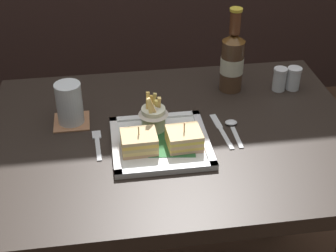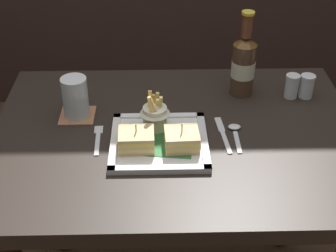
# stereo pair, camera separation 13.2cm
# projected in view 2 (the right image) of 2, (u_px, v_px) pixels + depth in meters

# --- Properties ---
(dining_table) EXTENTS (1.03, 0.75, 0.74)m
(dining_table) POSITION_uv_depth(u_px,v_px,m) (176.00, 178.00, 1.46)
(dining_table) COLOR black
(dining_table) RESTS_ON ground_plane
(square_plate) EXTENTS (0.26, 0.26, 0.02)m
(square_plate) POSITION_uv_depth(u_px,v_px,m) (159.00, 142.00, 1.32)
(square_plate) COLOR white
(square_plate) RESTS_ON dining_table
(sandwich_half_left) EXTENTS (0.09, 0.08, 0.07)m
(sandwich_half_left) POSITION_uv_depth(u_px,v_px,m) (136.00, 140.00, 1.28)
(sandwich_half_left) COLOR tan
(sandwich_half_left) RESTS_ON square_plate
(sandwich_half_right) EXTENTS (0.09, 0.08, 0.07)m
(sandwich_half_right) POSITION_uv_depth(u_px,v_px,m) (182.00, 139.00, 1.28)
(sandwich_half_right) COLOR tan
(sandwich_half_right) RESTS_ON square_plate
(fries_cup) EXTENTS (0.08, 0.08, 0.11)m
(fries_cup) POSITION_uv_depth(u_px,v_px,m) (155.00, 113.00, 1.34)
(fries_cup) COLOR silver
(fries_cup) RESTS_ON square_plate
(beer_bottle) EXTENTS (0.07, 0.07, 0.27)m
(beer_bottle) POSITION_uv_depth(u_px,v_px,m) (244.00, 64.00, 1.49)
(beer_bottle) COLOR #4D3423
(beer_bottle) RESTS_ON dining_table
(drink_coaster) EXTENTS (0.10, 0.10, 0.00)m
(drink_coaster) POSITION_uv_depth(u_px,v_px,m) (78.00, 115.00, 1.43)
(drink_coaster) COLOR #A16B49
(drink_coaster) RESTS_ON dining_table
(water_glass) EXTENTS (0.07, 0.07, 0.12)m
(water_glass) POSITION_uv_depth(u_px,v_px,m) (76.00, 100.00, 1.41)
(water_glass) COLOR silver
(water_glass) RESTS_ON dining_table
(fork) EXTENTS (0.03, 0.14, 0.00)m
(fork) POSITION_uv_depth(u_px,v_px,m) (98.00, 138.00, 1.34)
(fork) COLOR silver
(fork) RESTS_ON dining_table
(knife) EXTENTS (0.03, 0.17, 0.00)m
(knife) POSITION_uv_depth(u_px,v_px,m) (223.00, 133.00, 1.36)
(knife) COLOR silver
(knife) RESTS_ON dining_table
(spoon) EXTENTS (0.04, 0.13, 0.01)m
(spoon) POSITION_uv_depth(u_px,v_px,m) (235.00, 131.00, 1.36)
(spoon) COLOR silver
(spoon) RESTS_ON dining_table
(salt_shaker) EXTENTS (0.04, 0.04, 0.07)m
(salt_shaker) POSITION_uv_depth(u_px,v_px,m) (292.00, 87.00, 1.51)
(salt_shaker) COLOR silver
(salt_shaker) RESTS_ON dining_table
(pepper_shaker) EXTENTS (0.04, 0.04, 0.07)m
(pepper_shaker) POSITION_uv_depth(u_px,v_px,m) (306.00, 87.00, 1.51)
(pepper_shaker) COLOR silver
(pepper_shaker) RESTS_ON dining_table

